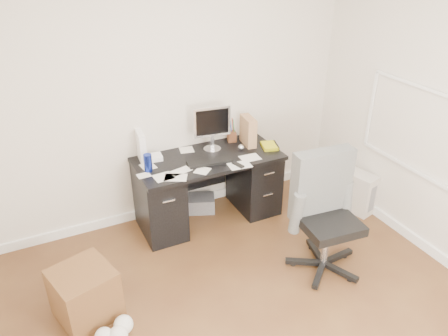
# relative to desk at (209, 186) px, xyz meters

# --- Properties ---
(ground) EXTENTS (4.00, 4.00, 0.00)m
(ground) POSITION_rel_desk_xyz_m (-0.30, -1.65, -0.40)
(ground) COLOR #4D2C18
(ground) RESTS_ON ground
(room_shell) EXTENTS (4.02, 4.02, 2.71)m
(room_shell) POSITION_rel_desk_xyz_m (-0.27, -1.62, 1.26)
(room_shell) COLOR silver
(room_shell) RESTS_ON ground
(desk) EXTENTS (1.50, 0.70, 0.75)m
(desk) POSITION_rel_desk_xyz_m (0.00, 0.00, 0.00)
(desk) COLOR black
(desk) RESTS_ON ground
(loose_papers) EXTENTS (1.10, 0.60, 0.00)m
(loose_papers) POSITION_rel_desk_xyz_m (-0.20, -0.05, 0.35)
(loose_papers) COLOR silver
(loose_papers) RESTS_ON desk
(lcd_monitor) EXTENTS (0.42, 0.28, 0.49)m
(lcd_monitor) POSITION_rel_desk_xyz_m (0.11, 0.13, 0.60)
(lcd_monitor) COLOR silver
(lcd_monitor) RESTS_ON desk
(keyboard) EXTENTS (0.46, 0.19, 0.03)m
(keyboard) POSITION_rel_desk_xyz_m (-0.04, -0.12, 0.36)
(keyboard) COLOR black
(keyboard) RESTS_ON desk
(computer_mouse) EXTENTS (0.07, 0.07, 0.07)m
(computer_mouse) POSITION_rel_desk_xyz_m (0.38, -0.01, 0.38)
(computer_mouse) COLOR silver
(computer_mouse) RESTS_ON desk
(travel_mug) EXTENTS (0.10, 0.10, 0.18)m
(travel_mug) POSITION_rel_desk_xyz_m (-0.64, -0.02, 0.44)
(travel_mug) COLOR navy
(travel_mug) RESTS_ON desk
(white_binder) EXTENTS (0.15, 0.27, 0.30)m
(white_binder) POSITION_rel_desk_xyz_m (-0.63, 0.24, 0.50)
(white_binder) COLOR white
(white_binder) RESTS_ON desk
(magazine_file) EXTENTS (0.17, 0.28, 0.31)m
(magazine_file) POSITION_rel_desk_xyz_m (0.52, 0.10, 0.51)
(magazine_file) COLOR #9E754C
(magazine_file) RESTS_ON desk
(pen_cup) EXTENTS (0.13, 0.13, 0.27)m
(pen_cup) POSITION_rel_desk_xyz_m (0.39, 0.24, 0.48)
(pen_cup) COLOR brown
(pen_cup) RESTS_ON desk
(yellow_book) EXTENTS (0.21, 0.24, 0.04)m
(yellow_book) POSITION_rel_desk_xyz_m (0.69, -0.08, 0.37)
(yellow_book) COLOR #CECD16
(yellow_book) RESTS_ON desk
(paper_remote) EXTENTS (0.24, 0.20, 0.02)m
(paper_remote) POSITION_rel_desk_xyz_m (0.21, -0.30, 0.36)
(paper_remote) COLOR silver
(paper_remote) RESTS_ON desk
(office_chair) EXTENTS (0.70, 0.70, 1.13)m
(office_chair) POSITION_rel_desk_xyz_m (0.63, -1.21, 0.17)
(office_chair) COLOR #505350
(office_chair) RESTS_ON ground
(pc_tower) EXTENTS (0.32, 0.50, 0.46)m
(pc_tower) POSITION_rel_desk_xyz_m (1.55, -0.54, -0.17)
(pc_tower) COLOR beige
(pc_tower) RESTS_ON ground
(shopping_bag) EXTENTS (0.28, 0.21, 0.35)m
(shopping_bag) POSITION_rel_desk_xyz_m (1.52, -0.51, -0.22)
(shopping_bag) COLOR silver
(shopping_bag) RESTS_ON ground
(wicker_basket) EXTENTS (0.55, 0.55, 0.45)m
(wicker_basket) POSITION_rel_desk_xyz_m (-1.47, -0.83, -0.18)
(wicker_basket) COLOR #4B3316
(wicker_basket) RESTS_ON ground
(desk_printer) EXTENTS (0.36, 0.33, 0.17)m
(desk_printer) POSITION_rel_desk_xyz_m (-0.02, 0.18, -0.31)
(desk_printer) COLOR slate
(desk_printer) RESTS_ON ground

